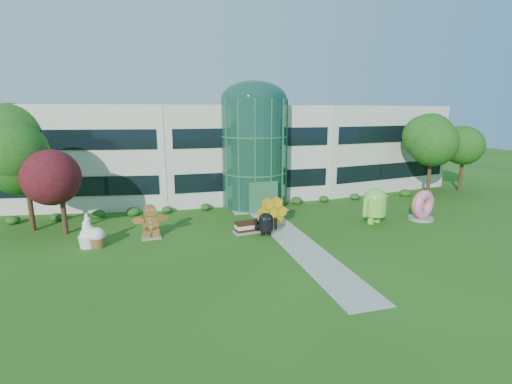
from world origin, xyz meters
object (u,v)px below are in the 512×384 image
object	(u,v)px
donut	(422,205)
gingerbread	(150,221)
android_green	(375,203)
android_black	(266,222)

from	to	relation	value
donut	gingerbread	distance (m)	21.42
android_green	android_black	bearing A→B (deg)	162.35
android_black	gingerbread	world-z (taller)	gingerbread
android_green	gingerbread	distance (m)	17.21
android_black	donut	world-z (taller)	donut
android_green	donut	distance (m)	4.23
donut	gingerbread	bearing A→B (deg)	157.88
android_black	donut	xyz separation A→B (m)	(13.42, 0.22, 0.30)
android_green	gingerbread	size ratio (longest dim) A/B	1.23
android_green	android_black	xyz separation A→B (m)	(-9.22, -0.52, -0.68)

